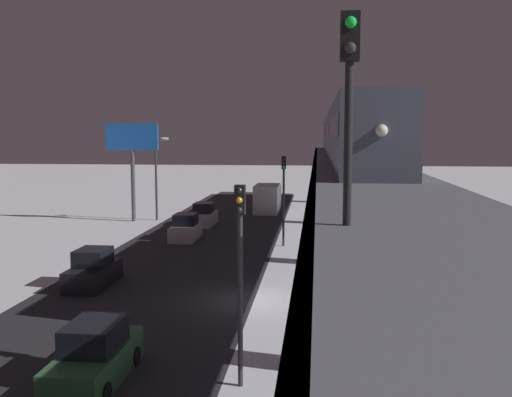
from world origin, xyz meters
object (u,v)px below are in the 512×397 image
at_px(subway_train, 345,134).
at_px(box_truck, 268,198).
at_px(commercial_billboard, 132,146).
at_px(traffic_light_mid, 284,187).
at_px(sedan_black, 93,271).
at_px(traffic_light_near, 240,256).
at_px(sedan_green, 95,358).
at_px(rail_signal, 349,82).
at_px(sedan_silver_2, 204,216).
at_px(sedan_silver, 186,229).

relative_size(subway_train, box_truck, 7.50).
bearing_deg(commercial_billboard, traffic_light_mid, 144.00).
relative_size(sedan_black, traffic_light_near, 0.65).
height_order(sedan_green, sedan_black, same).
distance_m(rail_signal, sedan_green, 12.73).
distance_m(subway_train, traffic_light_mid, 9.77).
bearing_deg(rail_signal, sedan_green, -38.93).
xyz_separation_m(sedan_black, box_truck, (-6.60, -30.58, 0.55)).
distance_m(sedan_black, commercial_billboard, 23.67).
xyz_separation_m(rail_signal, sedan_silver_2, (10.42, -38.35, -8.13)).
bearing_deg(subway_train, sedan_black, 54.82).
relative_size(subway_train, traffic_light_mid, 8.67).
relative_size(rail_signal, traffic_light_near, 0.62).
height_order(subway_train, traffic_light_near, subway_train).
relative_size(sedan_green, sedan_black, 1.11).
height_order(sedan_green, sedan_silver, same).
bearing_deg(traffic_light_near, traffic_light_mid, -90.00).
relative_size(sedan_green, traffic_light_mid, 0.72).
bearing_deg(subway_train, sedan_green, 73.41).
relative_size(sedan_silver, sedan_silver_2, 0.97).
bearing_deg(box_truck, sedan_silver, 74.12).
xyz_separation_m(subway_train, sedan_silver, (12.07, 5.98, -7.18)).
distance_m(sedan_black, box_truck, 31.28).
xyz_separation_m(sedan_green, box_truck, (-2.00, -42.02, 0.56)).
distance_m(rail_signal, box_truck, 49.09).
relative_size(sedan_black, traffic_light_mid, 0.65).
xyz_separation_m(subway_train, commercial_billboard, (18.90, -2.65, -1.15)).
xyz_separation_m(box_truck, commercial_billboard, (11.63, 8.25, 5.48)).
xyz_separation_m(rail_signal, sedan_black, (12.22, -17.60, -8.13)).
bearing_deg(sedan_silver_2, subway_train, 174.89).
bearing_deg(traffic_light_near, sedan_black, -50.54).
height_order(subway_train, rail_signal, rail_signal).
bearing_deg(sedan_black, rail_signal, 124.77).
height_order(sedan_green, traffic_light_mid, traffic_light_mid).
bearing_deg(sedan_black, sedan_silver_2, -94.96).
relative_size(sedan_black, commercial_billboard, 0.47).
distance_m(sedan_silver, traffic_light_near, 26.32).
bearing_deg(traffic_light_mid, box_truck, -81.77).
bearing_deg(rail_signal, box_truck, -83.35).
bearing_deg(traffic_light_mid, traffic_light_near, 90.00).
distance_m(rail_signal, sedan_silver_2, 40.57).
bearing_deg(rail_signal, subway_train, -92.54).
distance_m(sedan_silver, traffic_light_mid, 8.43).
bearing_deg(box_truck, traffic_light_mid, 98.23).
bearing_deg(traffic_light_near, sedan_green, 1.79).
bearing_deg(sedan_green, rail_signal, -38.93).
height_order(sedan_black, sedan_silver_2, same).
height_order(sedan_black, traffic_light_near, traffic_light_near).
bearing_deg(rail_signal, sedan_silver_2, -74.80).
bearing_deg(sedan_green, subway_train, 73.41).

